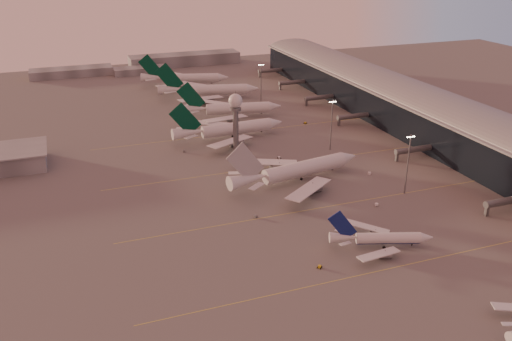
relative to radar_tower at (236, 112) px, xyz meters
name	(u,v)px	position (x,y,z in m)	size (l,w,h in m)	color
ground	(353,300)	(-5.00, -120.00, -20.95)	(700.00, 700.00, 0.00)	#5A5858
taxiway_markings	(348,202)	(25.00, -64.00, -20.94)	(180.00, 185.25, 0.02)	gold
terminal	(431,117)	(102.88, -9.91, -10.43)	(57.00, 362.00, 23.04)	black
radar_tower	(236,112)	(0.00, 0.00, 0.00)	(6.40, 6.40, 31.10)	#575A5F
mast_b	(408,162)	(50.00, -65.00, -7.21)	(3.60, 0.56, 25.00)	#575A5F
mast_c	(332,123)	(45.00, -10.00, -7.21)	(3.60, 0.56, 25.00)	#575A5F
mast_d	(261,81)	(43.00, 80.00, -7.21)	(3.60, 0.56, 25.00)	#575A5F
distant_horizon	(153,64)	(-2.38, 205.14, -17.06)	(165.00, 37.50, 9.00)	slate
narrowbody_mid	(381,240)	(17.94, -97.91, -18.16)	(33.99, 26.66, 13.79)	silver
widebody_white	(297,173)	(13.76, -39.45, -17.02)	(63.96, 50.82, 22.67)	silver
greentail_a	(229,131)	(3.85, 22.44, -17.06)	(60.61, 48.89, 22.00)	silver
greentail_b	(231,111)	(16.12, 57.55, -17.11)	(59.26, 47.43, 21.72)	silver
greentail_c	(209,92)	(15.22, 101.30, -16.73)	(64.52, 51.48, 23.88)	silver
greentail_d	(185,80)	(8.76, 139.74, -16.96)	(60.51, 48.17, 22.61)	silver
gsv_tug_mid	(320,267)	(-6.59, -102.22, -20.50)	(3.44, 3.45, 0.87)	gold
gsv_truck_b	(378,203)	(33.75, -70.95, -19.80)	(5.70, 2.36, 2.26)	white
gsv_truck_c	(256,215)	(-13.43, -63.70, -19.82)	(5.71, 4.59, 2.22)	slate
gsv_catering_b	(370,170)	(47.03, -43.47, -18.78)	(5.75, 3.79, 4.34)	white
gsv_tug_far	(279,158)	(17.03, -12.51, -20.44)	(2.83, 3.85, 0.99)	white
gsv_truck_d	(184,150)	(-22.57, 11.53, -19.77)	(3.91, 6.06, 2.30)	slate
gsv_tug_hangar	(305,123)	(51.06, 31.45, -20.47)	(3.71, 2.84, 0.94)	gold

